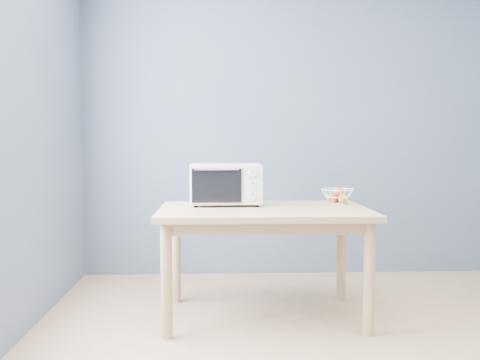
{
  "coord_description": "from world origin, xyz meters",
  "views": [
    {
      "loc": [
        -0.81,
        -2.54,
        1.19
      ],
      "look_at": [
        -0.65,
        1.16,
        0.93
      ],
      "focal_mm": 40.0,
      "sensor_mm": 36.0,
      "label": 1
    }
  ],
  "objects": [
    {
      "name": "toaster_oven",
      "position": [
        -0.77,
        1.21,
        0.9
      ],
      "size": [
        0.5,
        0.37,
        0.29
      ],
      "rotation": [
        0.0,
        0.0,
        0.02
      ],
      "color": "white",
      "rests_on": "dining_table"
    },
    {
      "name": "room",
      "position": [
        0.0,
        0.0,
        1.3
      ],
      "size": [
        4.01,
        4.51,
        2.61
      ],
      "color": "tan",
      "rests_on": "ground"
    },
    {
      "name": "fruit_basket",
      "position": [
        0.06,
        1.24,
        0.81
      ],
      "size": [
        0.24,
        0.24,
        0.12
      ],
      "rotation": [
        0.0,
        0.0,
        0.01
      ],
      "color": "white",
      "rests_on": "dining_table"
    },
    {
      "name": "dining_table",
      "position": [
        -0.5,
        1.02,
        0.65
      ],
      "size": [
        1.4,
        0.9,
        0.75
      ],
      "color": "tan",
      "rests_on": "ground"
    }
  ]
}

